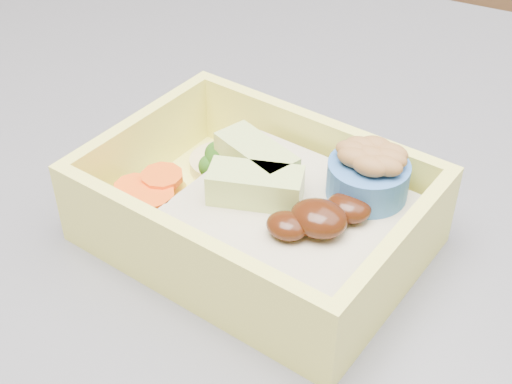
% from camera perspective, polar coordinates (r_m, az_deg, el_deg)
% --- Properties ---
extents(bento_box, '(0.19, 0.15, 0.06)m').
position_cam_1_polar(bento_box, '(0.37, 0.87, -1.46)').
color(bento_box, '#FBF567').
rests_on(bento_box, island).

